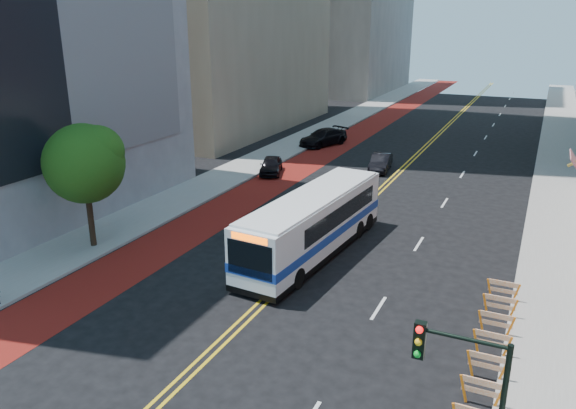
{
  "coord_description": "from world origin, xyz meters",
  "views": [
    {
      "loc": [
        10.34,
        -15.35,
        12.05
      ],
      "look_at": [
        -0.47,
        8.0,
        3.41
      ],
      "focal_mm": 35.0,
      "sensor_mm": 36.0,
      "label": 1
    }
  ],
  "objects_px": {
    "transit_bus": "(314,223)",
    "car_b": "(381,162)",
    "car_a": "(271,165)",
    "car_c": "(323,137)",
    "traffic_signal": "(463,389)",
    "street_tree": "(85,161)"
  },
  "relations": [
    {
      "from": "transit_bus",
      "to": "car_b",
      "type": "relative_size",
      "value": 2.96
    },
    {
      "from": "transit_bus",
      "to": "car_c",
      "type": "distance_m",
      "value": 26.65
    },
    {
      "from": "street_tree",
      "to": "car_a",
      "type": "bearing_deg",
      "value": 83.76
    },
    {
      "from": "street_tree",
      "to": "transit_bus",
      "type": "distance_m",
      "value": 12.41
    },
    {
      "from": "car_c",
      "to": "car_b",
      "type": "bearing_deg",
      "value": -20.43
    },
    {
      "from": "traffic_signal",
      "to": "car_c",
      "type": "distance_m",
      "value": 43.21
    },
    {
      "from": "traffic_signal",
      "to": "car_a",
      "type": "distance_m",
      "value": 33.25
    },
    {
      "from": "car_c",
      "to": "transit_bus",
      "type": "bearing_deg",
      "value": -48.46
    },
    {
      "from": "car_a",
      "to": "car_b",
      "type": "relative_size",
      "value": 0.97
    },
    {
      "from": "car_b",
      "to": "street_tree",
      "type": "bearing_deg",
      "value": -120.64
    },
    {
      "from": "street_tree",
      "to": "car_a",
      "type": "height_order",
      "value": "street_tree"
    },
    {
      "from": "car_b",
      "to": "transit_bus",
      "type": "bearing_deg",
      "value": -92.49
    },
    {
      "from": "traffic_signal",
      "to": "transit_bus",
      "type": "relative_size",
      "value": 0.41
    },
    {
      "from": "car_b",
      "to": "car_c",
      "type": "relative_size",
      "value": 0.76
    },
    {
      "from": "traffic_signal",
      "to": "transit_bus",
      "type": "height_order",
      "value": "traffic_signal"
    },
    {
      "from": "transit_bus",
      "to": "car_c",
      "type": "height_order",
      "value": "transit_bus"
    },
    {
      "from": "car_a",
      "to": "car_c",
      "type": "height_order",
      "value": "car_c"
    },
    {
      "from": "transit_bus",
      "to": "car_a",
      "type": "bearing_deg",
      "value": 129.22
    },
    {
      "from": "street_tree",
      "to": "transit_bus",
      "type": "relative_size",
      "value": 0.55
    },
    {
      "from": "car_a",
      "to": "car_b",
      "type": "bearing_deg",
      "value": 10.61
    },
    {
      "from": "transit_bus",
      "to": "car_a",
      "type": "height_order",
      "value": "transit_bus"
    },
    {
      "from": "transit_bus",
      "to": "car_b",
      "type": "height_order",
      "value": "transit_bus"
    }
  ]
}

